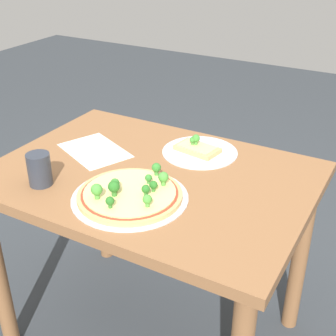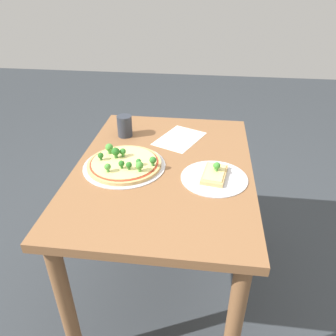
% 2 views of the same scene
% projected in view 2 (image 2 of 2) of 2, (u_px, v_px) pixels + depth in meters
% --- Properties ---
extents(ground_plane, '(8.00, 8.00, 0.00)m').
position_uv_depth(ground_plane, '(165.00, 280.00, 1.79)').
color(ground_plane, '#33383D').
extents(dining_table, '(1.04, 0.75, 0.73)m').
position_uv_depth(dining_table, '(164.00, 187.00, 1.46)').
color(dining_table, brown).
rests_on(dining_table, ground_plane).
extents(pizza_tray_whole, '(0.35, 0.35, 0.07)m').
position_uv_depth(pizza_tray_whole, '(124.00, 163.00, 1.39)').
color(pizza_tray_whole, silver).
rests_on(pizza_tray_whole, dining_table).
extents(pizza_tray_slice, '(0.27, 0.27, 0.06)m').
position_uv_depth(pizza_tray_slice, '(214.00, 176.00, 1.32)').
color(pizza_tray_slice, silver).
rests_on(pizza_tray_slice, dining_table).
extents(drinking_cup, '(0.07, 0.07, 0.11)m').
position_uv_depth(drinking_cup, '(125.00, 126.00, 1.62)').
color(drinking_cup, '#2D333D').
rests_on(drinking_cup, dining_table).
extents(paper_menu, '(0.31, 0.27, 0.00)m').
position_uv_depth(paper_menu, '(180.00, 139.00, 1.62)').
color(paper_menu, white).
rests_on(paper_menu, dining_table).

